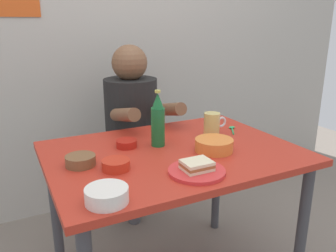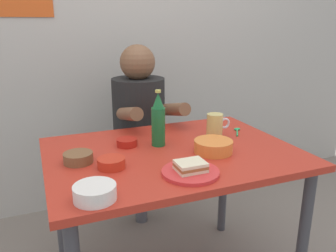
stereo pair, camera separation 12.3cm
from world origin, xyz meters
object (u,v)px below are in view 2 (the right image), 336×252
Objects in this scene: stool at (140,173)px; dining_table at (172,169)px; person_seated at (139,112)px; plate_orange at (190,172)px; sandwich at (191,166)px; beer_mug at (215,126)px; condiment_bowl_brown at (78,157)px; beer_bottle at (158,121)px.

dining_table is at bearing -93.58° from stool.
plate_orange is at bearing -94.62° from person_seated.
plate_orange is 0.02m from sandwich.
dining_table is at bearing -161.42° from beer_mug.
stool is at bearing 90.00° from person_seated.
person_seated reaches higher than dining_table.
person_seated is 3.27× the size of plate_orange.
person_seated is (-0.00, -0.01, 0.42)m from stool.
sandwich is 0.92× the size of condiment_bowl_brown.
sandwich is at bearing -96.97° from dining_table.
person_seated is 0.58m from beer_mug.
condiment_bowl_brown is at bearing -169.29° from beer_bottle.
condiment_bowl_brown reaches higher than dining_table.
beer_bottle is (-0.00, 0.34, 0.09)m from sandwich.
plate_orange is 1.75× the size of beer_mug.
beer_bottle reaches higher than stool.
stool is (0.04, 0.63, -0.30)m from dining_table.
plate_orange is (-0.07, -0.87, -0.02)m from person_seated.
sandwich is at bearing -94.56° from stool.
beer_bottle reaches higher than dining_table.
beer_mug is at bearing 49.09° from plate_orange.
beer_bottle is (-0.07, -0.54, 0.51)m from stool.
condiment_bowl_brown reaches higher than stool.
plate_orange is 0.47m from condiment_bowl_brown.
stool is 0.87m from condiment_bowl_brown.
dining_table is 9.17× the size of condiment_bowl_brown.
beer_mug is (0.23, -0.53, 0.03)m from person_seated.
dining_table is at bearing -2.11° from condiment_bowl_brown.
dining_table is 8.73× the size of beer_mug.
plate_orange is at bearing 0.00° from sandwich.
stool is at bearing 86.42° from dining_table.
beer_mug is 1.05× the size of condiment_bowl_brown.
dining_table is 10.00× the size of sandwich.
beer_mug is 0.31m from beer_bottle.
beer_bottle reaches higher than sandwich.
beer_bottle is 2.18× the size of condiment_bowl_brown.
condiment_bowl_brown is at bearing -126.63° from person_seated.
person_seated reaches higher than beer_bottle.
beer_mug reaches higher than stool.
person_seated reaches higher than sandwich.
dining_table is 0.63m from person_seated.
beer_mug is (0.30, 0.35, 0.03)m from sandwich.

